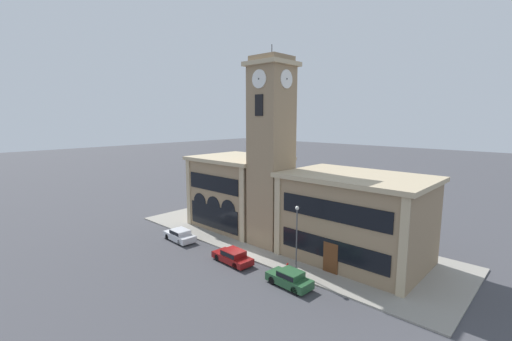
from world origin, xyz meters
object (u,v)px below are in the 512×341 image
object	(u,v)px
fire_hydrant	(288,267)
parked_car_mid	(233,256)
parked_car_far	(290,278)
parked_car_near	(180,235)
street_lamp	(297,230)

from	to	relation	value
fire_hydrant	parked_car_mid	bearing A→B (deg)	-160.95
parked_car_mid	parked_car_far	bearing A→B (deg)	-177.01
parked_car_near	parked_car_far	distance (m)	16.22
parked_car_near	parked_car_mid	bearing A→B (deg)	-177.02
parked_car_far	street_lamp	xyz separation A→B (m)	(-0.98, 2.26, 3.51)
parked_car_near	street_lamp	bearing A→B (deg)	-168.58
parked_car_mid	street_lamp	bearing A→B (deg)	-156.80
parked_car_near	parked_car_mid	xyz separation A→B (m)	(9.10, -0.00, -0.02)
parked_car_mid	street_lamp	world-z (taller)	street_lamp
parked_car_mid	parked_car_far	world-z (taller)	parked_car_far
parked_car_far	fire_hydrant	xyz separation A→B (m)	(-1.68, 1.88, -0.18)
parked_car_near	fire_hydrant	xyz separation A→B (m)	(14.55, 1.88, -0.16)
parked_car_near	parked_car_mid	distance (m)	9.10
parked_car_mid	fire_hydrant	world-z (taller)	parked_car_mid
street_lamp	fire_hydrant	size ratio (longest dim) A/B	7.30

